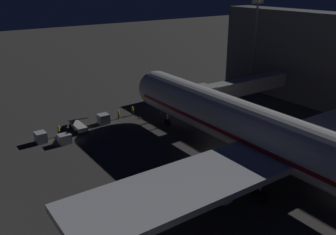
{
  "coord_description": "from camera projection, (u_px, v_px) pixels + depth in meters",
  "views": [
    {
      "loc": [
        33.19,
        34.2,
        23.53
      ],
      "look_at": [
        3.0,
        -9.14,
        3.5
      ],
      "focal_mm": 38.98,
      "sensor_mm": 36.0,
      "label": 1
    }
  ],
  "objects": [
    {
      "name": "baggage_container_mid_row",
      "position": [
        65.0,
        139.0,
        55.69
      ],
      "size": [
        1.86,
        1.58,
        1.48
      ],
      "primitive_type": "cube",
      "color": "#B7BABF",
      "rests_on": "ground_plane"
    },
    {
      "name": "belt_loader",
      "position": [
        78.0,
        126.0,
        60.46
      ],
      "size": [
        1.96,
        7.15,
        3.32
      ],
      "color": "silver",
      "rests_on": "ground_plane"
    },
    {
      "name": "ground_crew_by_belt_loader",
      "position": [
        59.0,
        130.0,
        58.09
      ],
      "size": [
        0.4,
        0.4,
        1.9
      ],
      "color": "black",
      "rests_on": "ground_plane"
    },
    {
      "name": "baggage_container_near_belt",
      "position": [
        103.0,
        119.0,
        63.42
      ],
      "size": [
        1.85,
        1.7,
        1.66
      ],
      "primitive_type": "cube",
      "color": "#B7BABF",
      "rests_on": "ground_plane"
    },
    {
      "name": "apron_floodlight_mast",
      "position": [
        255.0,
        42.0,
        76.05
      ],
      "size": [
        2.9,
        0.5,
        19.63
      ],
      "color": "#59595E",
      "rests_on": "ground_plane"
    },
    {
      "name": "traffic_cone_nose_starboard",
      "position": [
        140.0,
        117.0,
        65.74
      ],
      "size": [
        0.36,
        0.36,
        0.55
      ],
      "primitive_type": "cone",
      "color": "orange",
      "rests_on": "ground_plane"
    },
    {
      "name": "ground_crew_by_tug",
      "position": [
        119.0,
        114.0,
        65.47
      ],
      "size": [
        0.4,
        0.4,
        1.77
      ],
      "color": "black",
      "rests_on": "ground_plane"
    },
    {
      "name": "ground_plane",
      "position": [
        221.0,
        155.0,
        52.32
      ],
      "size": [
        320.0,
        320.0,
        0.0
      ],
      "primitive_type": "plane",
      "color": "#383533"
    },
    {
      "name": "traffic_cone_nose_port",
      "position": [
        160.0,
        112.0,
        68.09
      ],
      "size": [
        0.36,
        0.36,
        0.55
      ],
      "primitive_type": "cone",
      "color": "orange",
      "rests_on": "ground_plane"
    },
    {
      "name": "airliner_at_gate",
      "position": [
        299.0,
        149.0,
        40.89
      ],
      "size": [
        53.12,
        66.33,
        20.66
      ],
      "color": "silver",
      "rests_on": "ground_plane"
    },
    {
      "name": "ground_crew_under_port_wing",
      "position": [
        133.0,
        110.0,
        67.39
      ],
      "size": [
        0.4,
        0.4,
        1.67
      ],
      "color": "black",
      "rests_on": "ground_plane"
    },
    {
      "name": "baggage_container_far_row",
      "position": [
        41.0,
        137.0,
        56.04
      ],
      "size": [
        1.6,
        1.81,
        1.64
      ],
      "primitive_type": "cube",
      "color": "#B7BABF",
      "rests_on": "ground_plane"
    },
    {
      "name": "jet_bridge",
      "position": [
        235.0,
        88.0,
        63.52
      ],
      "size": [
        21.07,
        3.4,
        7.32
      ],
      "color": "#9E9E99",
      "rests_on": "ground_plane"
    }
  ]
}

